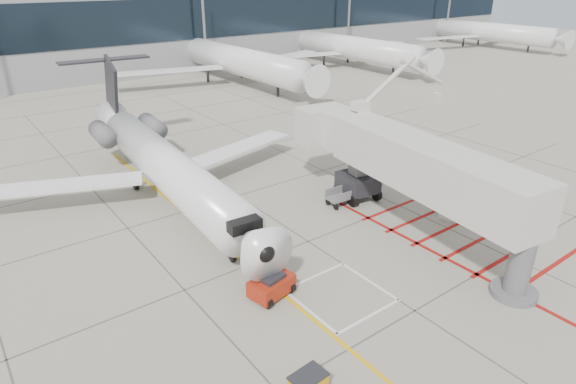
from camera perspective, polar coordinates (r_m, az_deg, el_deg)
ground_plane at (r=26.19m, az=7.99°, el=-9.40°), size 260.00×260.00×0.00m
regional_jet at (r=31.26m, az=-13.01°, el=4.33°), size 26.36×32.32×8.08m
jet_bridge at (r=28.59m, az=16.02°, el=1.75°), size 11.64×20.51×7.79m
pushback_tug at (r=23.95m, az=-1.97°, el=-10.92°), size 2.40×1.77×1.27m
baggage_cart at (r=32.95m, az=6.27°, el=-0.58°), size 1.96×1.32×1.19m
ground_power_unit at (r=33.22m, az=19.34°, el=-1.00°), size 2.75×2.07×1.93m
cone_nose at (r=28.72m, az=-3.78°, el=-5.25°), size 0.39×0.39×0.54m
cone_side at (r=28.68m, az=-2.11°, el=-5.30°), size 0.36×0.36×0.50m
terminal_building at (r=89.18m, az=-20.97°, el=18.28°), size 180.00×28.00×14.00m
terminal_glass_band at (r=75.80m, az=-17.74°, el=18.61°), size 180.00×0.10×6.00m
bg_aircraft_c at (r=71.16m, az=-6.88°, el=17.35°), size 34.30×38.11×11.43m
bg_aircraft_d at (r=84.25m, az=6.75°, el=18.36°), size 33.34×37.04×11.11m
bg_aircraft_e at (r=114.55m, az=22.03°, el=18.46°), size 33.07×36.74×11.02m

